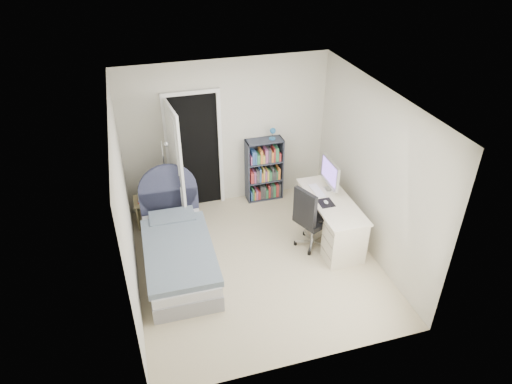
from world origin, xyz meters
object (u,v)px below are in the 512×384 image
object	(u,v)px
office_chair	(310,216)
bookcase	(265,172)
desk	(330,217)
nightstand	(145,205)
bed	(178,251)
floor_lamp	(169,193)

from	to	relation	value
office_chair	bookcase	bearing A→B (deg)	98.81
bookcase	desk	size ratio (longest dim) A/B	0.91
nightstand	bookcase	distance (m)	2.09
nightstand	office_chair	world-z (taller)	office_chair
bed	floor_lamp	xyz separation A→B (m)	(0.03, 1.02, 0.35)
floor_lamp	bookcase	size ratio (longest dim) A/B	1.14
bookcase	bed	bearing A→B (deg)	-140.52
nightstand	bookcase	size ratio (longest dim) A/B	0.41
nightstand	desk	world-z (taller)	desk
floor_lamp	office_chair	xyz separation A→B (m)	(1.92, -1.13, -0.05)
nightstand	floor_lamp	distance (m)	0.49
floor_lamp	office_chair	size ratio (longest dim) A/B	1.47
floor_lamp	desk	world-z (taller)	floor_lamp
desk	nightstand	bearing A→B (deg)	156.36
desk	office_chair	bearing A→B (deg)	-163.58
bed	office_chair	world-z (taller)	bed
bookcase	office_chair	distance (m)	1.54
office_chair	desk	bearing A→B (deg)	16.42
nightstand	office_chair	size ratio (longest dim) A/B	0.53
bed	office_chair	xyz separation A→B (m)	(1.95, -0.11, 0.30)
bed	bookcase	xyz separation A→B (m)	(1.72, 1.42, 0.25)
nightstand	bookcase	xyz separation A→B (m)	(2.07, 0.24, 0.16)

